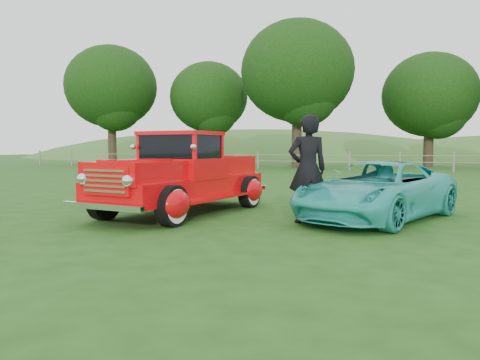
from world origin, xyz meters
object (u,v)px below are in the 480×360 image
(teal_sedan, at_px, (377,190))
(man, at_px, (308,169))
(tree_near_west, at_px, (297,72))
(tree_near_east, at_px, (430,95))
(tree_mid_west, at_px, (209,97))
(tree_far_west, at_px, (111,87))
(red_pickup, at_px, (183,177))

(teal_sedan, relative_size, man, 2.04)
(tree_near_west, distance_m, tree_near_east, 9.97)
(tree_mid_west, distance_m, tree_near_west, 8.63)
(tree_near_east, bearing_deg, teal_sedan, -95.28)
(tree_far_west, distance_m, man, 33.40)
(tree_near_west, relative_size, man, 5.06)
(tree_far_west, bearing_deg, tree_mid_west, 14.04)
(red_pickup, bearing_deg, tree_near_west, 105.32)
(tree_mid_west, distance_m, red_pickup, 29.17)
(tree_near_east, height_order, teal_sedan, tree_near_east)
(tree_mid_west, relative_size, man, 4.11)
(tree_far_west, xyz_separation_m, teal_sedan, (22.47, -24.39, -5.90))
(man, bearing_deg, tree_far_west, -76.69)
(tree_far_west, distance_m, tree_near_east, 25.21)
(tree_near_west, height_order, red_pickup, tree_near_west)
(red_pickup, bearing_deg, tree_near_east, 86.23)
(red_pickup, bearing_deg, teal_sedan, 15.72)
(red_pickup, relative_size, man, 2.53)
(tree_near_west, distance_m, man, 25.43)
(tree_far_west, bearing_deg, teal_sedan, -47.35)
(tree_far_west, bearing_deg, tree_near_east, 6.84)
(tree_mid_west, height_order, teal_sedan, tree_mid_west)
(tree_mid_west, relative_size, teal_sedan, 2.01)
(tree_near_west, bearing_deg, tree_mid_west, 159.44)
(tree_far_west, xyz_separation_m, tree_mid_west, (8.00, 2.00, -0.94))
(tree_near_east, height_order, man, tree_near_east)
(tree_mid_west, relative_size, red_pickup, 1.63)
(man, bearing_deg, tree_near_west, -104.62)
(red_pickup, bearing_deg, man, 1.80)
(tree_near_west, bearing_deg, teal_sedan, -74.54)
(red_pickup, height_order, teal_sedan, red_pickup)
(tree_near_west, height_order, tree_near_east, tree_near_west)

